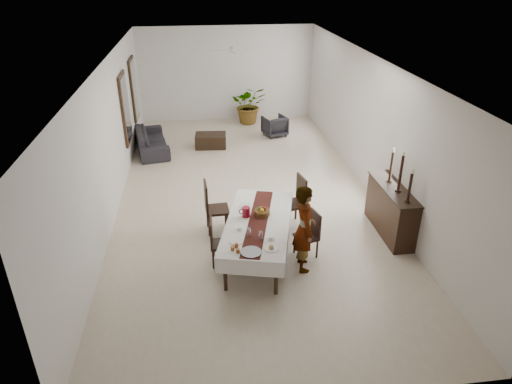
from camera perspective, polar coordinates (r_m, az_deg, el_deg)
name	(u,v)px	position (r m, az deg, el deg)	size (l,w,h in m)	color
floor	(246,193)	(11.20, -1.28, -0.17)	(6.00, 12.00, 0.00)	beige
ceiling	(244,60)	(10.15, -1.47, 16.13)	(6.00, 12.00, 0.02)	white
wall_back	(227,74)	(16.33, -3.70, 14.51)	(6.00, 0.02, 3.20)	silver
wall_front	(302,307)	(5.36, 5.74, -14.11)	(6.00, 0.02, 3.20)	silver
wall_left	(111,137)	(10.70, -17.67, 6.54)	(0.02, 12.00, 3.20)	silver
wall_right	(371,126)	(11.26, 14.14, 8.00)	(0.02, 12.00, 3.20)	silver
dining_table_top	(258,223)	(8.57, 0.27, -3.86)	(0.99, 2.38, 0.05)	black
table_leg_fl	(225,274)	(7.90, -3.88, -10.15)	(0.07, 0.07, 0.69)	black
table_leg_fr	(276,277)	(7.81, 2.53, -10.62)	(0.07, 0.07, 0.69)	black
table_leg_bl	(244,210)	(9.77, -1.52, -2.21)	(0.07, 0.07, 0.69)	black
table_leg_br	(285,212)	(9.70, 3.58, -2.50)	(0.07, 0.07, 0.69)	black
tablecloth_top	(258,221)	(8.55, 0.27, -3.69)	(1.17, 2.55, 0.01)	white
tablecloth_drape_left	(228,226)	(8.70, -3.54, -4.27)	(0.01, 2.55, 0.30)	white
tablecloth_drape_right	(289,230)	(8.59, 4.12, -4.74)	(0.01, 2.55, 0.30)	silver
tablecloth_drape_near	(249,268)	(7.58, -0.85, -9.50)	(1.17, 0.01, 0.30)	white
tablecloth_drape_far	(265,197)	(9.73, 1.12, -0.62)	(1.17, 0.01, 0.30)	silver
table_runner	(258,221)	(8.55, 0.27, -3.65)	(0.35, 2.47, 0.00)	#521E17
red_pitcher	(246,212)	(8.65, -1.25, -2.50)	(0.15, 0.15, 0.20)	maroon
pitcher_handle	(242,212)	(8.66, -1.80, -2.46)	(0.12, 0.12, 0.02)	#930B0A
wine_glass_near	(261,236)	(7.95, 0.59, -5.53)	(0.07, 0.07, 0.17)	silver
wine_glass_mid	(249,232)	(8.05, -0.88, -5.06)	(0.07, 0.07, 0.17)	white
teacup_right	(271,238)	(8.00, 1.90, -5.75)	(0.09, 0.09, 0.06)	white
saucer_right	(271,239)	(8.02, 1.90, -5.89)	(0.15, 0.15, 0.01)	white
teacup_left	(240,228)	(8.27, -2.06, -4.57)	(0.09, 0.09, 0.06)	white
saucer_left	(240,230)	(8.29, -2.05, -4.71)	(0.15, 0.15, 0.01)	white
plate_near_right	(271,249)	(7.77, 1.93, -7.08)	(0.24, 0.24, 0.01)	silver
bread_near_right	(271,247)	(7.75, 1.93, -6.91)	(0.09, 0.09, 0.09)	tan
plate_near_left	(236,241)	(7.96, -2.48, -6.18)	(0.24, 0.24, 0.01)	white
plate_far_left	(245,206)	(9.05, -1.33, -1.75)	(0.24, 0.24, 0.01)	white
serving_tray	(251,252)	(7.67, -0.62, -7.52)	(0.36, 0.36, 0.02)	#424247
jam_jar_a	(238,251)	(7.66, -2.28, -7.37)	(0.06, 0.06, 0.07)	brown
jam_jar_b	(233,248)	(7.72, -2.95, -7.07)	(0.06, 0.06, 0.07)	brown
jam_jar_c	(236,245)	(7.80, -2.47, -6.69)	(0.06, 0.06, 0.07)	#973F16
fruit_basket	(262,212)	(8.73, 0.78, -2.57)	(0.30, 0.30, 0.10)	brown
fruit_red	(264,209)	(8.71, 0.99, -2.10)	(0.09, 0.09, 0.09)	#A31510
fruit_green	(260,208)	(8.72, 0.54, -2.04)	(0.08, 0.08, 0.08)	#477623
fruit_yellow	(262,210)	(8.65, 0.74, -2.31)	(0.08, 0.08, 0.08)	yellow
chair_right_near_seat	(306,237)	(8.77, 6.29, -5.62)	(0.39, 0.39, 0.04)	black
chair_right_near_leg_fl	(317,249)	(8.84, 7.64, -7.08)	(0.04, 0.04, 0.39)	black
chair_right_near_leg_fr	(309,241)	(9.07, 6.63, -6.05)	(0.04, 0.04, 0.39)	black
chair_right_near_leg_bl	(302,253)	(8.70, 5.79, -7.57)	(0.04, 0.04, 0.39)	black
chair_right_near_leg_br	(294,244)	(8.94, 4.82, -6.51)	(0.04, 0.04, 0.39)	black
chair_right_near_back	(315,223)	(8.71, 7.41, -3.88)	(0.39, 0.04, 0.50)	black
chair_right_far_seat	(292,204)	(9.69, 4.47, -1.56)	(0.47, 0.47, 0.05)	black
chair_right_far_leg_fl	(303,218)	(9.74, 5.90, -3.24)	(0.05, 0.05, 0.47)	black
chair_right_far_leg_fr	(296,210)	(10.04, 5.00, -2.19)	(0.05, 0.05, 0.47)	black
chair_right_far_leg_bl	(286,221)	(9.60, 3.80, -3.62)	(0.05, 0.05, 0.47)	black
chair_right_far_leg_br	(279,212)	(9.91, 2.95, -2.55)	(0.05, 0.05, 0.47)	black
chair_right_far_back	(302,189)	(9.62, 5.71, 0.32)	(0.47, 0.04, 0.60)	black
chair_left_near_seat	(222,244)	(8.52, -4.32, -6.54)	(0.40, 0.40, 0.05)	black
chair_left_near_leg_fl	(213,250)	(8.78, -5.34, -7.17)	(0.04, 0.04, 0.39)	black
chair_left_near_leg_fr	(213,259)	(8.52, -5.36, -8.40)	(0.04, 0.04, 0.39)	black
chair_left_near_leg_bl	(231,249)	(8.78, -3.20, -7.11)	(0.04, 0.04, 0.39)	black
chair_left_near_leg_br	(231,259)	(8.51, -3.16, -8.33)	(0.04, 0.04, 0.39)	black
chair_left_near_back	(211,232)	(8.38, -5.61, -5.03)	(0.40, 0.04, 0.50)	black
chair_left_far_seat	(217,210)	(9.49, -4.88, -2.22)	(0.48, 0.48, 0.05)	black
chair_left_far_leg_fl	(208,217)	(9.77, -6.08, -3.11)	(0.05, 0.05, 0.47)	black
chair_left_far_leg_fr	(209,226)	(9.44, -5.85, -4.28)	(0.05, 0.05, 0.47)	black
chair_left_far_leg_bl	(226,215)	(9.80, -3.81, -2.91)	(0.05, 0.05, 0.47)	black
chair_left_far_leg_br	(228,224)	(9.47, -3.51, -4.06)	(0.05, 0.05, 0.47)	black
chair_left_far_back	(206,197)	(9.32, -6.27, -0.59)	(0.48, 0.04, 0.60)	black
woman	(304,228)	(8.21, 6.07, -4.55)	(0.61, 0.40, 1.67)	#989BA0
sideboard_body	(391,211)	(9.80, 16.50, -2.27)	(0.45, 1.68, 1.01)	black
sideboard_top	(394,188)	(9.57, 16.91, 0.45)	(0.49, 1.74, 0.03)	black
candlestick_near_base	(408,201)	(9.06, 18.41, -1.09)	(0.11, 0.11, 0.03)	black
candlestick_near_shaft	(410,187)	(8.93, 18.68, 0.59)	(0.06, 0.06, 0.56)	black
candlestick_near_candle	(413,171)	(8.80, 18.99, 2.48)	(0.04, 0.04, 0.09)	white
candlestick_mid_base	(398,191)	(9.42, 17.32, 0.18)	(0.11, 0.11, 0.03)	black
candlestick_mid_shaft	(401,173)	(9.26, 17.64, 2.28)	(0.06, 0.06, 0.73)	black
candlestick_mid_candle	(404,153)	(9.11, 17.99, 4.61)	(0.04, 0.04, 0.09)	white
candlestick_far_base	(389,181)	(9.78, 16.31, 1.35)	(0.11, 0.11, 0.03)	black
candlestick_far_shaft	(391,166)	(9.65, 16.56, 3.08)	(0.06, 0.06, 0.62)	black
candlestick_far_candle	(394,150)	(9.52, 16.83, 5.02)	(0.04, 0.04, 0.09)	silver
sofa	(152,141)	(14.04, -12.91, 6.29)	(2.13, 0.83, 0.62)	#272429
armchair	(275,126)	(14.95, 2.35, 8.27)	(0.69, 0.71, 0.64)	#27252A
coffee_table	(211,141)	(14.05, -5.68, 6.41)	(0.92, 0.61, 0.41)	black
potted_plant	(249,105)	(16.07, -0.85, 10.88)	(1.18, 1.02, 1.31)	#2A5823
mirror_frame_near	(125,109)	(12.76, -16.02, 9.97)	(0.06, 1.05, 1.85)	black
mirror_glass_near	(127,109)	(12.75, -15.87, 9.99)	(0.01, 0.90, 1.70)	silver
mirror_frame_far	(134,89)	(14.77, -15.02, 12.33)	(0.06, 1.05, 1.85)	black
mirror_glass_far	(135,89)	(14.76, -14.88, 12.35)	(0.01, 0.90, 1.70)	white
fan_rod	(233,43)	(13.11, -2.93, 18.13)	(0.04, 0.04, 0.20)	silver
fan_hub	(233,50)	(13.14, -2.91, 17.27)	(0.16, 0.16, 0.08)	white
fan_blade_n	(232,48)	(13.49, -3.04, 17.51)	(0.10, 0.55, 0.01)	silver
fan_blade_s	(234,53)	(12.80, -2.77, 17.01)	(0.10, 0.55, 0.01)	silver
fan_blade_e	(246,50)	(13.17, -1.32, 17.32)	(0.55, 0.10, 0.01)	silver
fan_blade_w	(220,51)	(13.12, -4.50, 17.20)	(0.55, 0.10, 0.01)	silver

